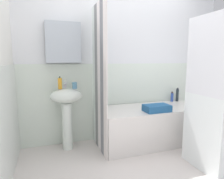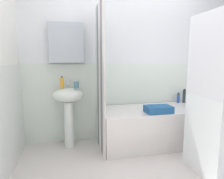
# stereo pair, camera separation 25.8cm
# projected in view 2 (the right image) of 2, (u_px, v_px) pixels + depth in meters

# --- Properties ---
(wall_back_tiled) EXTENTS (3.60, 0.18, 2.40)m
(wall_back_tiled) POSITION_uv_depth(u_px,v_px,m) (121.00, 67.00, 3.12)
(wall_back_tiled) COLOR white
(wall_back_tiled) RESTS_ON ground_plane
(sink) EXTENTS (0.44, 0.34, 0.87)m
(sink) POSITION_uv_depth(u_px,v_px,m) (68.00, 104.00, 2.78)
(sink) COLOR white
(sink) RESTS_ON ground_plane
(faucet) EXTENTS (0.03, 0.12, 0.12)m
(faucet) POSITION_uv_depth(u_px,v_px,m) (68.00, 83.00, 2.82)
(faucet) COLOR silver
(faucet) RESTS_ON sink
(soap_dispenser) EXTENTS (0.05, 0.05, 0.17)m
(soap_dispenser) POSITION_uv_depth(u_px,v_px,m) (62.00, 83.00, 2.71)
(soap_dispenser) COLOR orange
(soap_dispenser) RESTS_ON sink
(toothbrush_cup) EXTENTS (0.07, 0.07, 0.09)m
(toothbrush_cup) POSITION_uv_depth(u_px,v_px,m) (76.00, 85.00, 2.74)
(toothbrush_cup) COLOR teal
(toothbrush_cup) RESTS_ON sink
(bathtub) EXTENTS (1.56, 0.71, 0.54)m
(bathtub) POSITION_uv_depth(u_px,v_px,m) (153.00, 126.00, 2.95)
(bathtub) COLOR silver
(bathtub) RESTS_ON ground_plane
(shower_curtain) EXTENTS (0.01, 0.71, 2.00)m
(shower_curtain) POSITION_uv_depth(u_px,v_px,m) (100.00, 79.00, 2.66)
(shower_curtain) COLOR white
(shower_curtain) RESTS_ON ground_plane
(conditioner_bottle) EXTENTS (0.05, 0.05, 0.23)m
(conditioner_bottle) POSITION_uv_depth(u_px,v_px,m) (184.00, 96.00, 3.30)
(conditioner_bottle) COLOR #242E32
(conditioner_bottle) RESTS_ON bathtub
(lotion_bottle) EXTENTS (0.05, 0.05, 0.17)m
(lotion_bottle) POSITION_uv_depth(u_px,v_px,m) (178.00, 98.00, 3.28)
(lotion_bottle) COLOR #2F4DA2
(lotion_bottle) RESTS_ON bathtub
(towel_folded) EXTENTS (0.36, 0.23, 0.09)m
(towel_folded) POSITION_uv_depth(u_px,v_px,m) (158.00, 109.00, 2.68)
(towel_folded) COLOR #225588
(towel_folded) RESTS_ON bathtub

